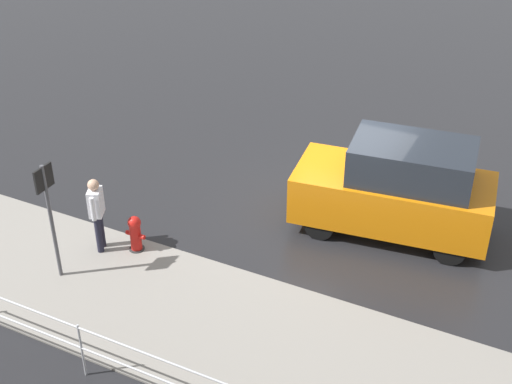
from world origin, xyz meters
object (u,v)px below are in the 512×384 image
(moving_hatchback, at_px, (397,188))
(pedestrian, at_px, (97,210))
(fire_hydrant, at_px, (135,234))
(sign_post, at_px, (49,206))

(moving_hatchback, relative_size, pedestrian, 2.52)
(fire_hydrant, height_order, sign_post, sign_post)
(fire_hydrant, height_order, pedestrian, pedestrian)
(moving_hatchback, height_order, sign_post, sign_post)
(fire_hydrant, bearing_deg, moving_hatchback, -145.95)
(moving_hatchback, height_order, pedestrian, moving_hatchback)
(moving_hatchback, xyz_separation_m, sign_post, (5.14, 4.23, 0.55))
(moving_hatchback, relative_size, fire_hydrant, 5.10)
(sign_post, bearing_deg, moving_hatchback, -140.53)
(moving_hatchback, distance_m, pedestrian, 5.91)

